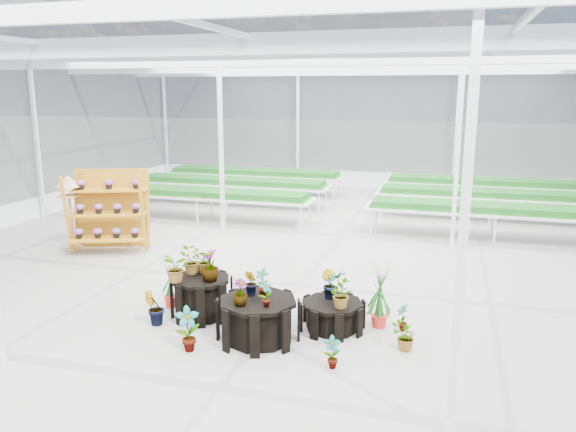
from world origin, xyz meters
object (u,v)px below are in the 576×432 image
(plinth_tall, at_px, (202,297))
(bird_table, at_px, (70,213))
(plinth_low, at_px, (332,315))
(plinth_mid, at_px, (258,320))
(shelf_rack, at_px, (109,212))

(plinth_tall, height_order, bird_table, bird_table)
(plinth_tall, xyz_separation_m, plinth_low, (2.20, 0.10, -0.11))
(plinth_mid, height_order, plinth_low, plinth_mid)
(plinth_tall, height_order, plinth_low, plinth_tall)
(shelf_rack, bearing_deg, plinth_low, -46.66)
(plinth_tall, distance_m, bird_table, 5.49)
(shelf_rack, relative_size, bird_table, 1.06)
(shelf_rack, distance_m, bird_table, 0.95)
(plinth_tall, xyz_separation_m, plinth_mid, (1.20, -0.60, -0.02))
(plinth_low, height_order, shelf_rack, shelf_rack)
(plinth_tall, bearing_deg, bird_table, 148.48)
(plinth_low, bearing_deg, shelf_rack, 153.89)
(bird_table, bearing_deg, plinth_low, -41.39)
(plinth_low, bearing_deg, plinth_tall, -177.40)
(plinth_tall, relative_size, shelf_rack, 0.52)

